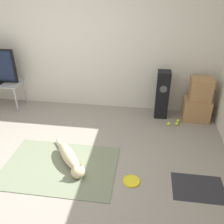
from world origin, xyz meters
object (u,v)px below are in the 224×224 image
Objects in this scene: dog at (70,159)px; tennis_ball_loose_on_carpet at (177,124)px; frisbee at (131,181)px; cardboard_box_upper at (201,89)px; tennis_ball_near_speaker at (178,121)px; tennis_ball_by_boxes at (169,124)px; cardboard_box_lower at (196,109)px; floor_speaker at (162,95)px.

tennis_ball_loose_on_carpet is at bearing 39.44° from dog.
cardboard_box_upper reaches higher than frisbee.
dog is 12.70× the size of tennis_ball_near_speaker.
tennis_ball_loose_on_carpet is at bearing 8.21° from tennis_ball_by_boxes.
tennis_ball_loose_on_carpet reaches higher than frisbee.
cardboard_box_lower is at bearing -176.18° from cardboard_box_upper.
floor_speaker reaches higher than dog.
cardboard_box_upper is 0.76m from tennis_ball_loose_on_carpet.
tennis_ball_loose_on_carpet is at bearing -47.46° from floor_speaker.
cardboard_box_upper is (1.99, 1.63, 0.50)m from dog.
floor_speaker is at bearing 113.90° from tennis_ball_by_boxes.
frisbee is at bearing -114.33° from tennis_ball_near_speaker.
floor_speaker reaches higher than frisbee.
frisbee is 1.62m from tennis_ball_by_boxes.
tennis_ball_by_boxes and tennis_ball_loose_on_carpet have the same top height.
floor_speaker reaches higher than cardboard_box_upper.
tennis_ball_near_speaker reaches higher than frisbee.
floor_speaker is at bearing 178.97° from cardboard_box_lower.
tennis_ball_by_boxes is (0.57, 1.51, 0.02)m from frisbee.
dog is 2.09m from tennis_ball_loose_on_carpet.
cardboard_box_upper is at bearing 59.31° from frisbee.
tennis_ball_by_boxes is at bearing -66.10° from floor_speaker.
cardboard_box_upper is at bearing 3.82° from cardboard_box_lower.
cardboard_box_lower is at bearing 59.70° from frisbee.
cardboard_box_lower is 7.39× the size of tennis_ball_loose_on_carpet.
frisbee is 3.54× the size of tennis_ball_near_speaker.
frisbee is 1.81m from tennis_ball_near_speaker.
floor_speaker reaches higher than tennis_ball_by_boxes.
tennis_ball_near_speaker is at bearing -149.90° from cardboard_box_lower.
dog is 2.13m from floor_speaker.
tennis_ball_near_speaker is (0.32, -0.20, -0.43)m from floor_speaker.
tennis_ball_loose_on_carpet is (0.71, 1.53, 0.02)m from frisbee.
floor_speaker is 0.56m from tennis_ball_by_boxes.
cardboard_box_lower is (1.07, 1.84, 0.19)m from frisbee.
frisbee is 0.56× the size of cardboard_box_upper.
cardboard_box_lower is (1.97, 1.63, 0.09)m from dog.
tennis_ball_by_boxes is 1.00× the size of tennis_ball_loose_on_carpet.
tennis_ball_loose_on_carpet is (0.29, -0.32, -0.43)m from floor_speaker.
cardboard_box_upper is at bearing -0.90° from floor_speaker.
cardboard_box_upper is (0.02, 0.00, 0.41)m from cardboard_box_lower.
dog is 2.02× the size of cardboard_box_upper.
cardboard_box_lower is 7.39× the size of tennis_ball_near_speaker.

